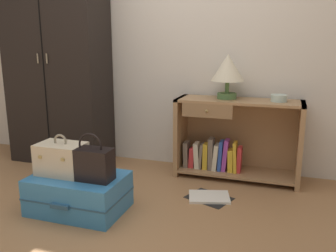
{
  "coord_description": "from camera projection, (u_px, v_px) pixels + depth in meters",
  "views": [
    {
      "loc": [
        1.11,
        -1.9,
        1.22
      ],
      "look_at": [
        0.22,
        0.78,
        0.55
      ],
      "focal_mm": 38.4,
      "sensor_mm": 36.0,
      "label": 1
    }
  ],
  "objects": [
    {
      "name": "suitcase_large",
      "position": [
        79.0,
        193.0,
        2.63
      ],
      "size": [
        0.68,
        0.48,
        0.27
      ],
      "color": "teal",
      "rests_on": "ground_plane"
    },
    {
      "name": "table_lamp",
      "position": [
        228.0,
        70.0,
        3.14
      ],
      "size": [
        0.29,
        0.29,
        0.39
      ],
      "color": "#4C7542",
      "rests_on": "bookshelf"
    },
    {
      "name": "handbag",
      "position": [
        91.0,
        163.0,
        2.5
      ],
      "size": [
        0.3,
        0.15,
        0.34
      ],
      "color": "black",
      "rests_on": "suitcase_large"
    },
    {
      "name": "bookshelf",
      "position": [
        232.0,
        140.0,
        3.25
      ],
      "size": [
        1.1,
        0.37,
        0.72
      ],
      "color": "#A37A51",
      "rests_on": "ground_plane"
    },
    {
      "name": "bowl",
      "position": [
        279.0,
        98.0,
        3.03
      ],
      "size": [
        0.13,
        0.13,
        0.06
      ],
      "primitive_type": "cylinder",
      "color": "silver",
      "rests_on": "bookshelf"
    },
    {
      "name": "back_wall",
      "position": [
        170.0,
        32.0,
        3.46
      ],
      "size": [
        6.4,
        0.1,
        2.6
      ],
      "primitive_type": "cube",
      "color": "silver",
      "rests_on": "ground_plane"
    },
    {
      "name": "open_book_on_floor",
      "position": [
        209.0,
        197.0,
        2.86
      ],
      "size": [
        0.4,
        0.35,
        0.02
      ],
      "color": "white",
      "rests_on": "ground_plane"
    },
    {
      "name": "wardrobe",
      "position": [
        57.0,
        57.0,
        3.57
      ],
      "size": [
        0.99,
        0.47,
        2.12
      ],
      "color": "black",
      "rests_on": "ground_plane"
    },
    {
      "name": "train_case",
      "position": [
        62.0,
        158.0,
        2.61
      ],
      "size": [
        0.34,
        0.24,
        0.3
      ],
      "color": "beige",
      "rests_on": "suitcase_large"
    },
    {
      "name": "bottle",
      "position": [
        27.0,
        192.0,
        2.76
      ],
      "size": [
        0.07,
        0.07,
        0.18
      ],
      "color": "white",
      "rests_on": "ground_plane"
    },
    {
      "name": "ground_plane",
      "position": [
        99.0,
        230.0,
        2.37
      ],
      "size": [
        9.0,
        9.0,
        0.0
      ],
      "primitive_type": "plane",
      "color": "#9E7047"
    }
  ]
}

